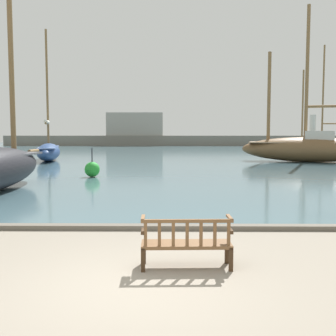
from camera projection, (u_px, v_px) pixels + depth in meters
The scene contains 9 objects.
ground_plane at pixel (134, 286), 6.61m from camera, with size 160.00×160.00×0.00m, color gray.
harbor_water at pixel (168, 151), 50.43m from camera, with size 100.00×80.00×0.08m, color #476670.
quay_edge_kerb at pixel (148, 227), 10.44m from camera, with size 40.00×0.30×0.12m, color #675F54.
park_bench at pixel (186, 242), 7.46m from camera, with size 1.62×0.57×0.92m.
sailboat_far_port at pixel (309, 147), 32.54m from camera, with size 10.56×5.65×11.91m.
sailboat_nearest_port at pixel (323, 145), 46.10m from camera, with size 8.11×2.24×11.62m.
sailboat_nearest_starboard at pixel (49, 151), 33.87m from camera, with size 3.31×7.54×10.42m.
channel_buoy at pixel (92, 169), 21.74m from camera, with size 0.78×0.78×1.48m.
far_breakwater at pixel (163, 137), 69.41m from camera, with size 54.14×2.40×5.51m.
Camera 1 is at (0.62, -6.41, 2.43)m, focal length 45.00 mm.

